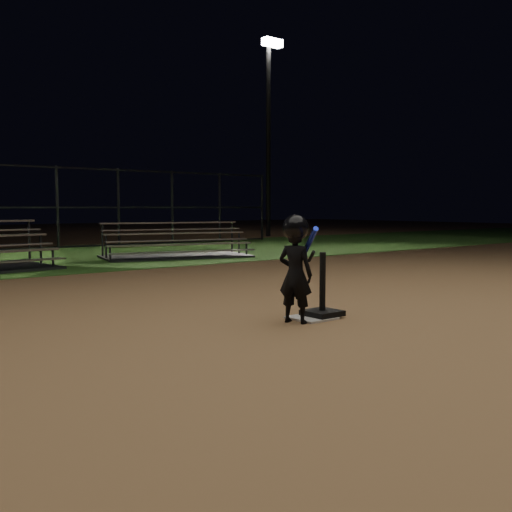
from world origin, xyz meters
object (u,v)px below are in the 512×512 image
at_px(home_plate, 312,318).
at_px(bleacher_right, 176,250).
at_px(light_pole_right, 269,120).
at_px(batting_tee, 322,304).
at_px(child_batter, 296,266).

relative_size(home_plate, bleacher_right, 0.12).
relative_size(home_plate, light_pole_right, 0.05).
xyz_separation_m(batting_tee, light_pole_right, (11.85, 14.96, 4.79)).
relative_size(batting_tee, child_batter, 0.61).
bearing_deg(batting_tee, bleacher_right, 69.79).
bearing_deg(batting_tee, child_batter, -175.42).
bearing_deg(child_batter, batting_tee, -108.85).
distance_m(child_batter, light_pole_right, 19.87).
bearing_deg(light_pole_right, child_batter, -129.36).
bearing_deg(light_pole_right, home_plate, -128.77).
relative_size(batting_tee, bleacher_right, 0.19).
xyz_separation_m(child_batter, bleacher_right, (3.42, 8.09, -0.45)).
height_order(bleacher_right, light_pole_right, light_pole_right).
relative_size(home_plate, batting_tee, 0.62).
bearing_deg(child_batter, home_plate, -103.33).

